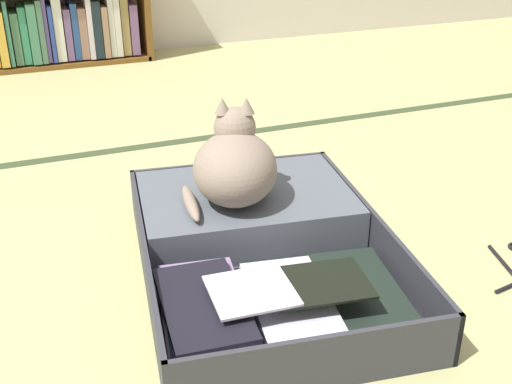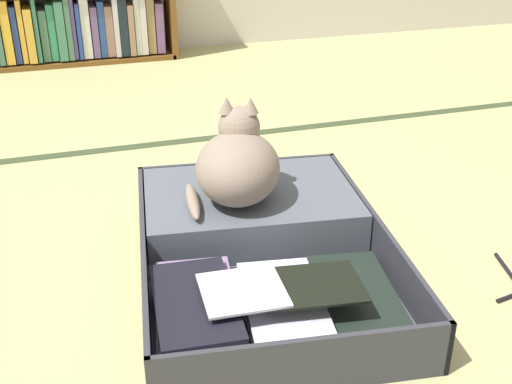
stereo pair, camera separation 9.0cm
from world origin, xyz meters
name	(u,v)px [view 2 (the right image)]	position (x,y,z in m)	size (l,w,h in m)	color
ground_plane	(219,291)	(0.00, 0.00, 0.00)	(10.00, 10.00, 0.00)	tan
tatami_border	(153,144)	(0.00, 0.98, 0.00)	(4.80, 0.05, 0.00)	#38492A
open_suitcase	(256,242)	(0.13, 0.10, 0.06)	(0.70, 0.92, 0.13)	#34363D
black_cat	(238,164)	(0.11, 0.22, 0.23)	(0.30, 0.32, 0.27)	gray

